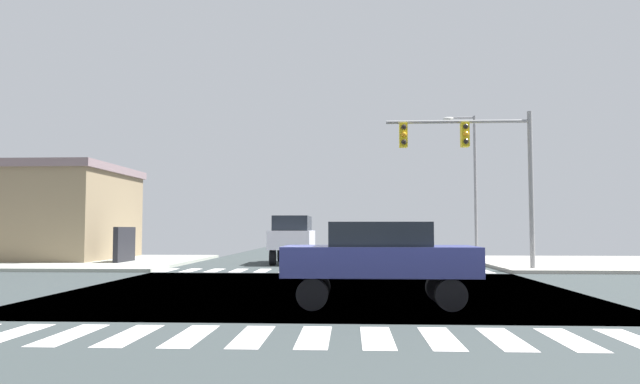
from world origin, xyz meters
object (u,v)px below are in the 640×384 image
Objects in this scene: suv_leading_2 at (293,235)px; sedan_crossing_1 at (379,256)px; traffic_signal_mast at (474,153)px; street_lamp at (471,173)px; bank_building at (4,213)px.

sedan_crossing_1 is at bearing 102.50° from suv_leading_2.
suv_leading_2 is (-3.48, 15.71, 0.28)m from sedan_crossing_1.
traffic_signal_mast is 1.42× the size of suv_leading_2.
suv_leading_2 is (-9.39, -3.03, -3.32)m from street_lamp.
suv_leading_2 is at bearing -5.29° from bank_building.
street_lamp is 19.98m from sedan_crossing_1.
sedan_crossing_1 is (-5.91, -18.74, -3.60)m from street_lamp.
street_lamp is 1.71× the size of suv_leading_2.
street_lamp reaches higher than suv_leading_2.
suv_leading_2 is at bearing 12.50° from sedan_crossing_1.
sedan_crossing_1 is 16.09m from suv_leading_2.
suv_leading_2 reaches higher than sedan_crossing_1.
traffic_signal_mast is at bearing -14.68° from bank_building.
bank_building is at bearing 165.32° from traffic_signal_mast.
traffic_signal_mast is 1.52× the size of sedan_crossing_1.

